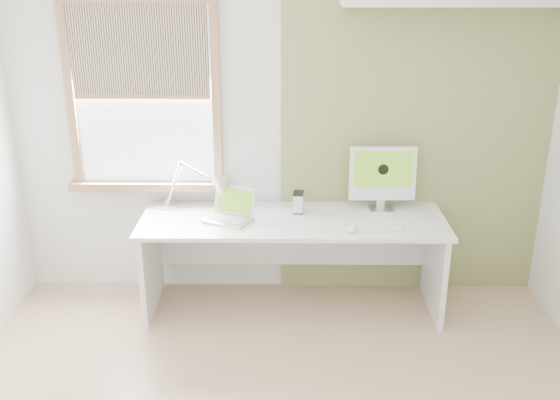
{
  "coord_description": "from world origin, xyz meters",
  "views": [
    {
      "loc": [
        0.04,
        -2.79,
        2.45
      ],
      "look_at": [
        0.0,
        1.05,
        1.0
      ],
      "focal_mm": 40.24,
      "sensor_mm": 36.0,
      "label": 1
    }
  ],
  "objects_px": {
    "desk_lamp": "(210,188)",
    "imac": "(382,175)",
    "desk": "(293,240)",
    "external_drive": "(298,202)",
    "laptop": "(231,212)"
  },
  "relations": [
    {
      "from": "desk_lamp",
      "to": "external_drive",
      "type": "bearing_deg",
      "value": 2.95
    },
    {
      "from": "desk",
      "to": "desk_lamp",
      "type": "height_order",
      "value": "desk_lamp"
    },
    {
      "from": "laptop",
      "to": "external_drive",
      "type": "bearing_deg",
      "value": 16.14
    },
    {
      "from": "desk_lamp",
      "to": "imac",
      "type": "height_order",
      "value": "imac"
    },
    {
      "from": "laptop",
      "to": "imac",
      "type": "bearing_deg",
      "value": 10.74
    },
    {
      "from": "external_drive",
      "to": "desk_lamp",
      "type": "bearing_deg",
      "value": -177.05
    },
    {
      "from": "desk",
      "to": "desk_lamp",
      "type": "relative_size",
      "value": 3.55
    },
    {
      "from": "desk",
      "to": "laptop",
      "type": "distance_m",
      "value": 0.52
    },
    {
      "from": "desk",
      "to": "external_drive",
      "type": "xyz_separation_m",
      "value": [
        0.04,
        0.08,
        0.27
      ]
    },
    {
      "from": "imac",
      "to": "desk_lamp",
      "type": "bearing_deg",
      "value": -175.39
    },
    {
      "from": "desk",
      "to": "laptop",
      "type": "bearing_deg",
      "value": -171.9
    },
    {
      "from": "desk_lamp",
      "to": "desk",
      "type": "bearing_deg",
      "value": -4.26
    },
    {
      "from": "desk",
      "to": "external_drive",
      "type": "distance_m",
      "value": 0.28
    },
    {
      "from": "desk_lamp",
      "to": "laptop",
      "type": "bearing_deg",
      "value": -35.35
    },
    {
      "from": "desk_lamp",
      "to": "laptop",
      "type": "height_order",
      "value": "desk_lamp"
    }
  ]
}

